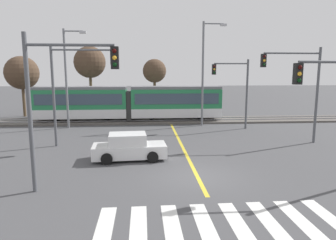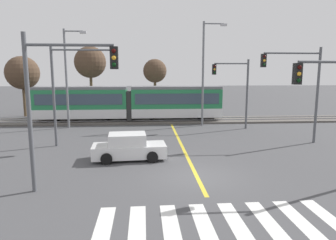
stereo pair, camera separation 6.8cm
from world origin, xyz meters
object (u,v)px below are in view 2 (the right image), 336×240
at_px(traffic_light_mid_left, 73,79).
at_px(street_lamp_centre, 205,68).
at_px(light_rail_tram, 129,102).
at_px(bare_tree_west, 90,62).
at_px(sedan_crossing, 129,147).
at_px(traffic_light_far_right, 236,83).
at_px(bare_tree_far_west, 22,73).
at_px(bare_tree_east, 155,71).
at_px(street_lamp_west, 68,73).
at_px(traffic_light_near_left, 58,90).
at_px(traffic_light_mid_right, 300,80).

height_order(traffic_light_mid_left, street_lamp_centre, street_lamp_centre).
bearing_deg(light_rail_tram, bare_tree_west, 133.02).
distance_m(sedan_crossing, traffic_light_far_right, 13.01).
distance_m(street_lamp_centre, bare_tree_far_west, 20.71).
distance_m(street_lamp_centre, bare_tree_east, 9.64).
distance_m(street_lamp_west, bare_tree_far_west, 10.40).
distance_m(sedan_crossing, traffic_light_mid_left, 6.47).
bearing_deg(street_lamp_centre, sedan_crossing, -121.06).
xyz_separation_m(traffic_light_far_right, traffic_light_mid_left, (-12.68, -5.34, 0.50)).
distance_m(street_lamp_west, bare_tree_east, 11.94).
bearing_deg(sedan_crossing, bare_tree_far_west, 125.25).
bearing_deg(sedan_crossing, street_lamp_centre, 58.94).
height_order(traffic_light_near_left, street_lamp_west, street_lamp_west).
distance_m(traffic_light_mid_left, bare_tree_east, 16.87).
bearing_deg(traffic_light_mid_left, street_lamp_centre, 35.01).
distance_m(street_lamp_west, street_lamp_centre, 12.37).
xyz_separation_m(sedan_crossing, traffic_light_near_left, (-2.55, -4.51, 3.59)).
bearing_deg(traffic_light_mid_right, traffic_light_near_left, -151.43).
xyz_separation_m(street_lamp_centre, bare_tree_east, (-4.39, 8.58, -0.26)).
bearing_deg(bare_tree_east, street_lamp_west, -131.86).
height_order(traffic_light_far_right, bare_tree_west, bare_tree_west).
distance_m(bare_tree_far_west, bare_tree_west, 7.62).
height_order(street_lamp_west, bare_tree_west, street_lamp_west).
distance_m(light_rail_tram, sedan_crossing, 13.52).
bearing_deg(traffic_light_mid_left, traffic_light_far_right, 22.84).
bearing_deg(sedan_crossing, traffic_light_near_left, -119.49).
bearing_deg(traffic_light_mid_right, traffic_light_mid_left, 178.79).
relative_size(traffic_light_far_right, street_lamp_centre, 0.64).
xyz_separation_m(light_rail_tram, traffic_light_near_left, (-1.87, -17.94, 2.25)).
bearing_deg(light_rail_tram, street_lamp_west, -150.22).
xyz_separation_m(traffic_light_mid_right, street_lamp_centre, (-5.18, 7.54, 0.92)).
height_order(sedan_crossing, traffic_light_far_right, traffic_light_far_right).
height_order(traffic_light_mid_right, bare_tree_west, bare_tree_west).
bearing_deg(bare_tree_west, traffic_light_near_left, -83.11).
bearing_deg(street_lamp_centre, bare_tree_east, 117.12).
height_order(street_lamp_west, bare_tree_far_west, street_lamp_west).
distance_m(traffic_light_near_left, bare_tree_far_west, 24.92).
height_order(sedan_crossing, traffic_light_near_left, traffic_light_near_left).
xyz_separation_m(traffic_light_far_right, bare_tree_far_west, (-21.72, 9.27, 0.89)).
relative_size(light_rail_tram, sedan_crossing, 4.30).
bearing_deg(traffic_light_mid_left, bare_tree_west, 95.82).
bearing_deg(bare_tree_far_west, light_rail_tram, -21.27).
bearing_deg(bare_tree_west, traffic_light_far_right, -33.82).
relative_size(traffic_light_near_left, bare_tree_west, 0.83).
bearing_deg(bare_tree_far_west, street_lamp_centre, -20.92).
distance_m(traffic_light_far_right, bare_tree_east, 12.50).
bearing_deg(bare_tree_far_west, traffic_light_far_right, -23.11).
bearing_deg(street_lamp_west, traffic_light_mid_left, -73.39).
distance_m(traffic_light_mid_left, bare_tree_west, 15.01).
relative_size(sedan_crossing, bare_tree_far_west, 0.63).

